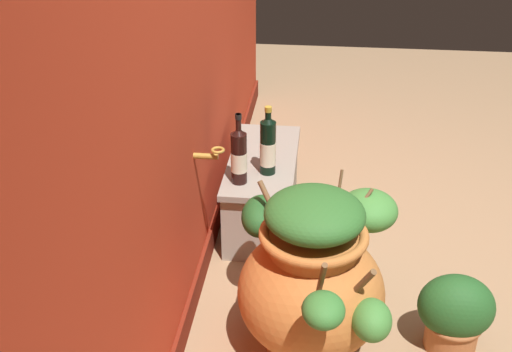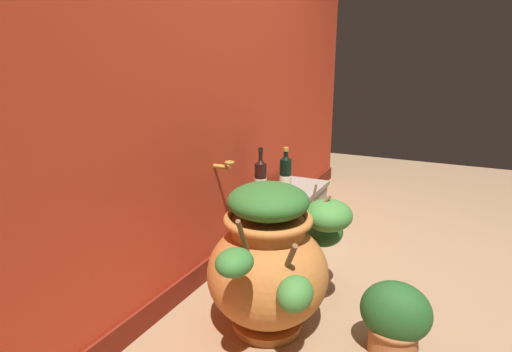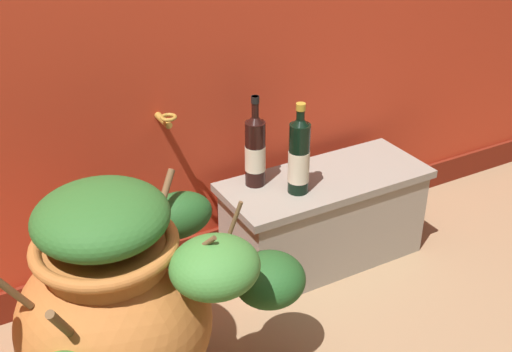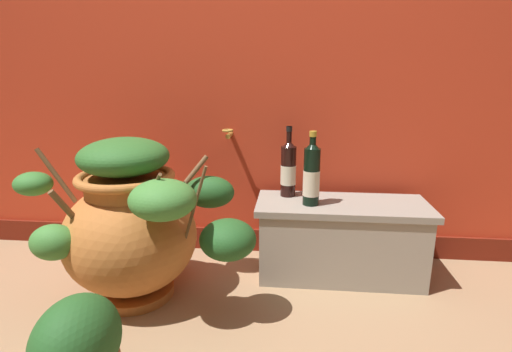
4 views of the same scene
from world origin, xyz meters
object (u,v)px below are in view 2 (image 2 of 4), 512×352
at_px(wine_bottle_middle, 261,180).
at_px(potted_shrub, 395,319).
at_px(wine_bottle_left, 285,178).
at_px(terracotta_urn, 272,259).

height_order(wine_bottle_middle, potted_shrub, wine_bottle_middle).
distance_m(wine_bottle_left, wine_bottle_middle, 0.16).
xyz_separation_m(terracotta_urn, wine_bottle_left, (0.74, 0.24, 0.17)).
relative_size(wine_bottle_left, potted_shrub, 1.03).
distance_m(wine_bottle_left, potted_shrub, 1.10).
relative_size(terracotta_urn, wine_bottle_left, 2.97).
bearing_deg(wine_bottle_left, wine_bottle_middle, 130.94).
bearing_deg(terracotta_urn, wine_bottle_middle, 30.16).
distance_m(terracotta_urn, wine_bottle_left, 0.79).
xyz_separation_m(wine_bottle_left, potted_shrub, (-0.69, -0.79, -0.34)).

